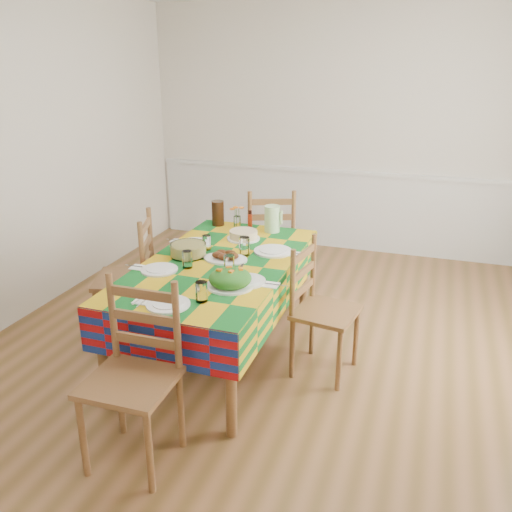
{
  "coord_description": "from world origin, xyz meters",
  "views": [
    {
      "loc": [
        1.02,
        -3.55,
        2.14
      ],
      "look_at": [
        -0.15,
        -0.12,
        0.79
      ],
      "focal_mm": 38.0,
      "sensor_mm": 36.0,
      "label": 1
    }
  ],
  "objects_px": {
    "dining_table": "(219,272)",
    "chair_far": "(270,242)",
    "meat_platter": "(225,257)",
    "chair_near": "(134,377)",
    "green_pitcher": "(272,219)",
    "chair_left": "(130,278)",
    "chair_right": "(320,310)",
    "tea_pitcher": "(218,213)"
  },
  "relations": [
    {
      "from": "tea_pitcher",
      "to": "chair_near",
      "type": "height_order",
      "value": "chair_near"
    },
    {
      "from": "tea_pitcher",
      "to": "chair_left",
      "type": "xyz_separation_m",
      "value": [
        -0.41,
        -0.81,
        -0.35
      ]
    },
    {
      "from": "chair_left",
      "to": "chair_near",
      "type": "bearing_deg",
      "value": 11.89
    },
    {
      "from": "chair_left",
      "to": "dining_table",
      "type": "bearing_deg",
      "value": 68.64
    },
    {
      "from": "meat_platter",
      "to": "chair_far",
      "type": "distance_m",
      "value": 1.17
    },
    {
      "from": "chair_far",
      "to": "meat_platter",
      "type": "bearing_deg",
      "value": 68.89
    },
    {
      "from": "green_pitcher",
      "to": "chair_right",
      "type": "height_order",
      "value": "green_pitcher"
    },
    {
      "from": "meat_platter",
      "to": "chair_right",
      "type": "bearing_deg",
      "value": -3.74
    },
    {
      "from": "meat_platter",
      "to": "tea_pitcher",
      "type": "bearing_deg",
      "value": 116.03
    },
    {
      "from": "tea_pitcher",
      "to": "dining_table",
      "type": "bearing_deg",
      "value": -67.38
    },
    {
      "from": "chair_near",
      "to": "chair_left",
      "type": "height_order",
      "value": "chair_near"
    },
    {
      "from": "tea_pitcher",
      "to": "chair_left",
      "type": "height_order",
      "value": "chair_left"
    },
    {
      "from": "chair_left",
      "to": "chair_far",
      "type": "bearing_deg",
      "value": 126.59
    },
    {
      "from": "tea_pitcher",
      "to": "chair_left",
      "type": "distance_m",
      "value": 0.98
    },
    {
      "from": "meat_platter",
      "to": "chair_near",
      "type": "height_order",
      "value": "chair_near"
    },
    {
      "from": "meat_platter",
      "to": "chair_right",
      "type": "height_order",
      "value": "chair_right"
    },
    {
      "from": "meat_platter",
      "to": "chair_far",
      "type": "relative_size",
      "value": 0.32
    },
    {
      "from": "chair_left",
      "to": "chair_right",
      "type": "xyz_separation_m",
      "value": [
        1.51,
        -0.01,
        -0.03
      ]
    },
    {
      "from": "meat_platter",
      "to": "chair_near",
      "type": "distance_m",
      "value": 1.27
    },
    {
      "from": "chair_far",
      "to": "chair_left",
      "type": "bearing_deg",
      "value": 34.85
    },
    {
      "from": "dining_table",
      "to": "green_pitcher",
      "type": "bearing_deg",
      "value": 79.12
    },
    {
      "from": "meat_platter",
      "to": "chair_left",
      "type": "xyz_separation_m",
      "value": [
        -0.79,
        -0.04,
        -0.26
      ]
    },
    {
      "from": "chair_near",
      "to": "chair_left",
      "type": "xyz_separation_m",
      "value": [
        -0.76,
        1.21,
        -0.01
      ]
    },
    {
      "from": "dining_table",
      "to": "chair_near",
      "type": "xyz_separation_m",
      "value": [
        -0.0,
        -1.19,
        -0.15
      ]
    },
    {
      "from": "tea_pitcher",
      "to": "chair_right",
      "type": "distance_m",
      "value": 1.43
    },
    {
      "from": "dining_table",
      "to": "chair_far",
      "type": "xyz_separation_m",
      "value": [
        0.02,
        1.2,
        -0.16
      ]
    },
    {
      "from": "green_pitcher",
      "to": "chair_far",
      "type": "relative_size",
      "value": 0.22
    },
    {
      "from": "meat_platter",
      "to": "chair_right",
      "type": "relative_size",
      "value": 0.34
    },
    {
      "from": "tea_pitcher",
      "to": "green_pitcher",
      "type": "bearing_deg",
      "value": -2.66
    },
    {
      "from": "chair_near",
      "to": "chair_right",
      "type": "relative_size",
      "value": 1.08
    },
    {
      "from": "dining_table",
      "to": "chair_left",
      "type": "distance_m",
      "value": 0.77
    },
    {
      "from": "dining_table",
      "to": "green_pitcher",
      "type": "distance_m",
      "value": 0.84
    },
    {
      "from": "meat_platter",
      "to": "tea_pitcher",
      "type": "xyz_separation_m",
      "value": [
        -0.38,
        0.78,
        0.08
      ]
    },
    {
      "from": "meat_platter",
      "to": "chair_right",
      "type": "distance_m",
      "value": 0.78
    },
    {
      "from": "chair_far",
      "to": "chair_near",
      "type": "bearing_deg",
      "value": 67.68
    },
    {
      "from": "tea_pitcher",
      "to": "meat_platter",
      "type": "bearing_deg",
      "value": -63.97
    },
    {
      "from": "chair_far",
      "to": "chair_right",
      "type": "xyz_separation_m",
      "value": [
        0.74,
        -1.19,
        -0.03
      ]
    },
    {
      "from": "chair_near",
      "to": "chair_far",
      "type": "height_order",
      "value": "chair_near"
    },
    {
      "from": "meat_platter",
      "to": "green_pitcher",
      "type": "relative_size",
      "value": 1.47
    },
    {
      "from": "chair_near",
      "to": "green_pitcher",
      "type": "bearing_deg",
      "value": 84.65
    },
    {
      "from": "chair_far",
      "to": "chair_left",
      "type": "distance_m",
      "value": 1.41
    },
    {
      "from": "dining_table",
      "to": "tea_pitcher",
      "type": "height_order",
      "value": "tea_pitcher"
    }
  ]
}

